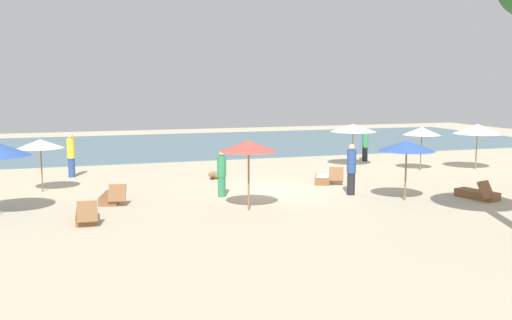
{
  "coord_description": "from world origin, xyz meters",
  "views": [
    {
      "loc": [
        -7.39,
        -19.84,
        4.07
      ],
      "look_at": [
        -0.76,
        0.85,
        1.1
      ],
      "focal_mm": 39.44,
      "sensor_mm": 36.0,
      "label": 1
    }
  ],
  "objects_px": {
    "umbrella_1": "(407,146)",
    "person_0": "(222,173)",
    "umbrella_6": "(422,131)",
    "lounger_1": "(112,198)",
    "lounger_2": "(87,216)",
    "dog": "(215,175)",
    "umbrella_3": "(40,144)",
    "umbrella_4": "(353,128)",
    "person_3": "(71,155)",
    "lounger_0": "(324,179)",
    "person_1": "(351,169)",
    "umbrella_5": "(249,146)",
    "lounger_3": "(478,194)",
    "person_2": "(365,145)",
    "umbrella_0": "(477,129)"
  },
  "relations": [
    {
      "from": "umbrella_3",
      "to": "person_0",
      "type": "xyz_separation_m",
      "value": [
        6.23,
        -2.98,
        -0.98
      ]
    },
    {
      "from": "lounger_2",
      "to": "person_3",
      "type": "height_order",
      "value": "person_3"
    },
    {
      "from": "umbrella_6",
      "to": "person_0",
      "type": "height_order",
      "value": "umbrella_6"
    },
    {
      "from": "umbrella_5",
      "to": "lounger_2",
      "type": "bearing_deg",
      "value": 179.39
    },
    {
      "from": "umbrella_4",
      "to": "person_1",
      "type": "xyz_separation_m",
      "value": [
        -3.46,
        -6.55,
        -0.94
      ]
    },
    {
      "from": "umbrella_0",
      "to": "umbrella_5",
      "type": "xyz_separation_m",
      "value": [
        -12.9,
        -5.09,
        0.16
      ]
    },
    {
      "from": "lounger_1",
      "to": "lounger_2",
      "type": "bearing_deg",
      "value": -109.01
    },
    {
      "from": "umbrella_1",
      "to": "umbrella_4",
      "type": "relative_size",
      "value": 0.93
    },
    {
      "from": "lounger_1",
      "to": "umbrella_6",
      "type": "bearing_deg",
      "value": 11.66
    },
    {
      "from": "umbrella_6",
      "to": "lounger_0",
      "type": "bearing_deg",
      "value": -163.98
    },
    {
      "from": "umbrella_4",
      "to": "umbrella_5",
      "type": "xyz_separation_m",
      "value": [
        -7.79,
        -7.86,
        0.19
      ]
    },
    {
      "from": "umbrella_0",
      "to": "umbrella_1",
      "type": "xyz_separation_m",
      "value": [
        -7.23,
        -5.26,
        -0.01
      ]
    },
    {
      "from": "umbrella_1",
      "to": "person_3",
      "type": "height_order",
      "value": "umbrella_1"
    },
    {
      "from": "umbrella_5",
      "to": "lounger_0",
      "type": "height_order",
      "value": "umbrella_5"
    },
    {
      "from": "lounger_3",
      "to": "umbrella_6",
      "type": "bearing_deg",
      "value": 73.48
    },
    {
      "from": "umbrella_3",
      "to": "person_2",
      "type": "relative_size",
      "value": 1.18
    },
    {
      "from": "umbrella_5",
      "to": "person_2",
      "type": "relative_size",
      "value": 1.35
    },
    {
      "from": "umbrella_3",
      "to": "umbrella_5",
      "type": "bearing_deg",
      "value": -39.66
    },
    {
      "from": "person_0",
      "to": "umbrella_1",
      "type": "bearing_deg",
      "value": -23.53
    },
    {
      "from": "umbrella_5",
      "to": "person_1",
      "type": "bearing_deg",
      "value": 16.81
    },
    {
      "from": "person_2",
      "to": "person_3",
      "type": "relative_size",
      "value": 0.87
    },
    {
      "from": "umbrella_0",
      "to": "person_0",
      "type": "xyz_separation_m",
      "value": [
        -13.18,
        -2.67,
        -1.08
      ]
    },
    {
      "from": "lounger_2",
      "to": "person_1",
      "type": "distance_m",
      "value": 9.47
    },
    {
      "from": "person_1",
      "to": "person_3",
      "type": "bearing_deg",
      "value": 143.48
    },
    {
      "from": "umbrella_5",
      "to": "lounger_1",
      "type": "height_order",
      "value": "umbrella_5"
    },
    {
      "from": "lounger_2",
      "to": "person_0",
      "type": "relative_size",
      "value": 0.99
    },
    {
      "from": "umbrella_6",
      "to": "lounger_3",
      "type": "xyz_separation_m",
      "value": [
        -1.86,
        -6.28,
        -1.69
      ]
    },
    {
      "from": "umbrella_0",
      "to": "lounger_3",
      "type": "bearing_deg",
      "value": -128.36
    },
    {
      "from": "umbrella_1",
      "to": "person_0",
      "type": "xyz_separation_m",
      "value": [
        -5.95,
        2.59,
        -1.07
      ]
    },
    {
      "from": "person_3",
      "to": "lounger_0",
      "type": "bearing_deg",
      "value": -25.13
    },
    {
      "from": "umbrella_1",
      "to": "lounger_1",
      "type": "relative_size",
      "value": 1.2
    },
    {
      "from": "umbrella_3",
      "to": "lounger_1",
      "type": "distance_m",
      "value": 4.02
    },
    {
      "from": "umbrella_0",
      "to": "lounger_0",
      "type": "xyz_separation_m",
      "value": [
        -8.45,
        -1.17,
        -1.75
      ]
    },
    {
      "from": "lounger_1",
      "to": "dog",
      "type": "bearing_deg",
      "value": 37.9
    },
    {
      "from": "person_2",
      "to": "umbrella_3",
      "type": "bearing_deg",
      "value": -166.37
    },
    {
      "from": "lounger_1",
      "to": "dog",
      "type": "distance_m",
      "value": 5.7
    },
    {
      "from": "lounger_0",
      "to": "lounger_1",
      "type": "distance_m",
      "value": 8.69
    },
    {
      "from": "umbrella_1",
      "to": "person_1",
      "type": "relative_size",
      "value": 1.12
    },
    {
      "from": "umbrella_4",
      "to": "person_2",
      "type": "xyz_separation_m",
      "value": [
        1.44,
        1.35,
        -1.05
      ]
    },
    {
      "from": "person_1",
      "to": "umbrella_0",
      "type": "bearing_deg",
      "value": 23.81
    },
    {
      "from": "lounger_1",
      "to": "lounger_3",
      "type": "xyz_separation_m",
      "value": [
        12.43,
        -3.34,
        0.0
      ]
    },
    {
      "from": "dog",
      "to": "umbrella_0",
      "type": "bearing_deg",
      "value": -4.64
    },
    {
      "from": "umbrella_4",
      "to": "umbrella_6",
      "type": "xyz_separation_m",
      "value": [
        2.37,
        -2.3,
        -0.04
      ]
    },
    {
      "from": "umbrella_3",
      "to": "lounger_3",
      "type": "distance_m",
      "value": 16.11
    },
    {
      "from": "umbrella_5",
      "to": "person_3",
      "type": "bearing_deg",
      "value": 122.54
    },
    {
      "from": "umbrella_4",
      "to": "person_1",
      "type": "distance_m",
      "value": 7.46
    },
    {
      "from": "person_1",
      "to": "person_2",
      "type": "height_order",
      "value": "person_1"
    },
    {
      "from": "dog",
      "to": "umbrella_3",
      "type": "bearing_deg",
      "value": -174.11
    },
    {
      "from": "umbrella_6",
      "to": "person_1",
      "type": "bearing_deg",
      "value": -143.9
    },
    {
      "from": "umbrella_6",
      "to": "dog",
      "type": "xyz_separation_m",
      "value": [
        -9.8,
        0.55,
        -1.68
      ]
    }
  ]
}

